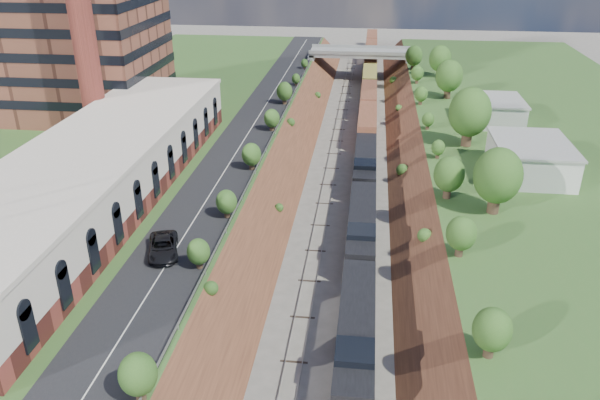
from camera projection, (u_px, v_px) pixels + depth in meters
The scene contains 17 objects.
platform_left at pixel (133, 152), 89.69m from camera, with size 44.00×180.00×5.00m, color #375F27.
platform_right at pixel (581, 172), 82.52m from camera, with size 44.00×180.00×5.00m, color #375F27.
embankment_left at pixel (274, 174), 88.37m from camera, with size 7.07×180.00×7.07m, color brown.
embankment_right at pixel (422, 181), 85.98m from camera, with size 7.07×180.00×7.07m, color brown.
rail_left_track at pixel (330, 176), 87.41m from camera, with size 1.58×180.00×0.18m, color gray.
rail_right_track at pixel (364, 177), 86.85m from camera, with size 1.58×180.00×0.18m, color gray.
road at pixel (244, 141), 86.70m from camera, with size 8.00×180.00×0.10m, color black.
guardrail at pixel (271, 139), 85.87m from camera, with size 0.10×171.00×0.70m.
commercial_building at pixel (96, 172), 66.83m from camera, with size 14.30×62.30×7.00m.
smokestack at pixel (78, 1), 76.84m from camera, with size 3.20×3.20×40.00m, color maroon.
overpass at pixel (360, 59), 140.76m from camera, with size 24.50×8.30×7.40m.
white_building_near at pixel (530, 159), 74.45m from camera, with size 9.00×12.00×4.00m, color silver.
white_building_far at pixel (495, 111), 94.35m from camera, with size 8.00×10.00×3.60m, color silver.
tree_right_large at pixel (498, 176), 63.36m from camera, with size 5.25×5.25×7.61m.
tree_left_crest at pixel (188, 277), 49.53m from camera, with size 2.45×2.45×3.55m.
freight_train at pixel (369, 101), 115.43m from camera, with size 3.12×158.80×4.65m.
suv at pixel (163, 247), 56.41m from camera, with size 2.71×5.89×1.64m, color black.
Camera 1 is at (2.67, -20.59, 34.04)m, focal length 35.00 mm.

